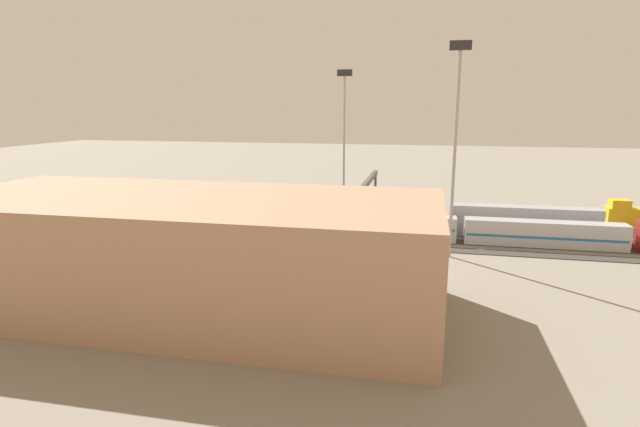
# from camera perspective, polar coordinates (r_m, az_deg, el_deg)

# --- Properties ---
(ground_plane) EXTENTS (400.00, 400.00, 0.00)m
(ground_plane) POSITION_cam_1_polar(r_m,az_deg,el_deg) (87.13, 0.78, -1.64)
(ground_plane) COLOR gray
(track_bed_0) EXTENTS (140.00, 2.80, 0.12)m
(track_bed_0) POSITION_cam_1_polar(r_m,az_deg,el_deg) (96.69, 1.94, -0.24)
(track_bed_0) COLOR #4C443D
(track_bed_0) RESTS_ON ground_plane
(track_bed_1) EXTENTS (140.00, 2.80, 0.12)m
(track_bed_1) POSITION_cam_1_polar(r_m,az_deg,el_deg) (91.89, 1.39, -0.88)
(track_bed_1) COLOR #3D3833
(track_bed_1) RESTS_ON ground_plane
(track_bed_2) EXTENTS (140.00, 2.80, 0.12)m
(track_bed_2) POSITION_cam_1_polar(r_m,az_deg,el_deg) (87.11, 0.78, -1.60)
(track_bed_2) COLOR #4C443D
(track_bed_2) RESTS_ON ground_plane
(track_bed_3) EXTENTS (140.00, 2.80, 0.12)m
(track_bed_3) POSITION_cam_1_polar(r_m,az_deg,el_deg) (82.36, 0.10, -2.41)
(track_bed_3) COLOR #3D3833
(track_bed_3) RESTS_ON ground_plane
(track_bed_4) EXTENTS (140.00, 2.80, 0.12)m
(track_bed_4) POSITION_cam_1_polar(r_m,az_deg,el_deg) (77.64, -0.67, -3.31)
(track_bed_4) COLOR #3D3833
(track_bed_4) RESTS_ON ground_plane
(train_on_track_3) EXTENTS (139.00, 3.06, 4.40)m
(train_on_track_3) POSITION_cam_1_polar(r_m,az_deg,el_deg) (82.85, -2.79, -0.91)
(train_on_track_3) COLOR maroon
(train_on_track_3) RESTS_ON ground_plane
(train_on_track_0) EXTENTS (10.00, 3.00, 5.00)m
(train_on_track_0) POSITION_cam_1_polar(r_m,az_deg,el_deg) (101.27, 32.30, -0.34)
(train_on_track_0) COLOR gold
(train_on_track_0) RESTS_ON ground_plane
(train_on_track_2) EXTENTS (95.60, 3.00, 5.00)m
(train_on_track_2) POSITION_cam_1_polar(r_m,az_deg,el_deg) (87.46, -1.96, 0.16)
(train_on_track_2) COLOR #A8AAB2
(train_on_track_2) RESTS_ON ground_plane
(light_mast_0) EXTENTS (2.80, 0.70, 27.52)m
(light_mast_0) POSITION_cam_1_polar(r_m,az_deg,el_deg) (97.41, 2.78, 10.20)
(light_mast_0) COLOR #9EA0A5
(light_mast_0) RESTS_ON ground_plane
(light_mast_1) EXTENTS (2.80, 0.70, 29.02)m
(light_mast_1) POSITION_cam_1_polar(r_m,az_deg,el_deg) (70.01, 15.27, 9.75)
(light_mast_1) COLOR #9EA0A5
(light_mast_1) RESTS_ON ground_plane
(signal_gantry) EXTENTS (0.70, 25.00, 8.80)m
(signal_gantry) POSITION_cam_1_polar(r_m,az_deg,el_deg) (84.60, 5.51, 3.02)
(signal_gantry) COLOR #4C4742
(signal_gantry) RESTS_ON ground_plane
(maintenance_shed) EXTENTS (51.40, 21.14, 11.78)m
(maintenance_shed) POSITION_cam_1_polar(r_m,az_deg,el_deg) (53.63, -14.92, -4.31)
(maintenance_shed) COLOR tan
(maintenance_shed) RESTS_ON ground_plane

